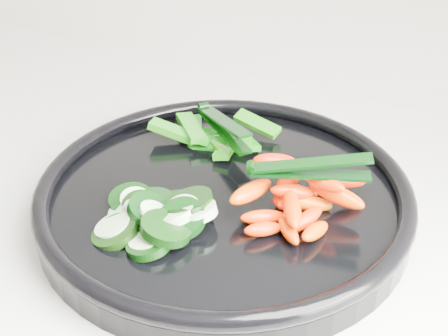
% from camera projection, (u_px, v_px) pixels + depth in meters
% --- Properties ---
extents(veggie_tray, '(0.39, 0.39, 0.04)m').
position_uv_depth(veggie_tray, '(224.00, 197.00, 0.62)').
color(veggie_tray, black).
rests_on(veggie_tray, counter).
extents(cucumber_pile, '(0.12, 0.12, 0.04)m').
position_uv_depth(cucumber_pile, '(156.00, 214.00, 0.58)').
color(cucumber_pile, black).
rests_on(cucumber_pile, veggie_tray).
extents(carrot_pile, '(0.12, 0.15, 0.05)m').
position_uv_depth(carrot_pile, '(300.00, 195.00, 0.59)').
color(carrot_pile, '#EF2300').
rests_on(carrot_pile, veggie_tray).
extents(pepper_pile, '(0.13, 0.09, 0.03)m').
position_uv_depth(pepper_pile, '(212.00, 136.00, 0.70)').
color(pepper_pile, '#196F0A').
rests_on(pepper_pile, veggie_tray).
extents(tong_carrot, '(0.11, 0.06, 0.02)m').
position_uv_depth(tong_carrot, '(307.00, 169.00, 0.57)').
color(tong_carrot, black).
rests_on(tong_carrot, carrot_pile).
extents(tong_pepper, '(0.10, 0.08, 0.02)m').
position_uv_depth(tong_pepper, '(222.00, 124.00, 0.69)').
color(tong_pepper, black).
rests_on(tong_pepper, pepper_pile).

